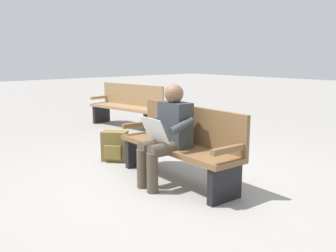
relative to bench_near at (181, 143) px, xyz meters
name	(u,v)px	position (x,y,z in m)	size (l,w,h in m)	color
ground_plane	(177,181)	(0.00, 0.07, -0.46)	(40.00, 40.00, 0.00)	gray
bench_near	(181,143)	(0.00, 0.00, 0.00)	(1.83, 0.59, 0.90)	brown
person_seated	(168,132)	(-0.02, 0.23, 0.17)	(0.59, 0.59, 1.18)	#33383D
backpack	(115,146)	(1.24, 0.15, -0.25)	(0.41, 0.40, 0.43)	brown
bench_far	(127,105)	(3.31, -1.50, 0.00)	(1.85, 0.73, 0.90)	#9E7A51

